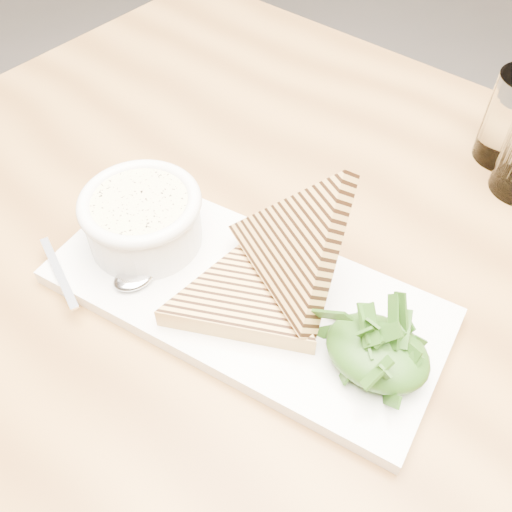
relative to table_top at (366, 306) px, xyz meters
The scene contains 13 objects.
floor 0.75m from the table_top, 165.93° to the left, with size 6.00×6.00×0.00m, color #655E58.
table_top is the anchor object (origin of this frame).
table_leg_bl 0.81m from the table_top, 147.43° to the left, with size 0.06×0.06×0.73m, color olive.
platter 0.13m from the table_top, 142.10° to the right, with size 0.40×0.18×0.02m, color white.
soup_bowl 0.25m from the table_top, 160.54° to the right, with size 0.12×0.12×0.05m, color white.
soup 0.26m from the table_top, 160.54° to the right, with size 0.10×0.10×0.01m, color #F8EAAA.
bowl_rim 0.26m from the table_top, 160.54° to the right, with size 0.13×0.13×0.01m, color white.
sandwich_flat 0.14m from the table_top, 135.02° to the right, with size 0.17×0.17×0.02m, color tan, non-canonical shape.
sandwich_lean 0.12m from the table_top, 146.10° to the right, with size 0.17×0.17×0.10m, color tan, non-canonical shape.
salad_base 0.11m from the table_top, 61.57° to the right, with size 0.09×0.07×0.04m, color black.
arugula_pile 0.11m from the table_top, 61.57° to the right, with size 0.11×0.10×0.05m, color #3C711C, non-canonical shape.
spoon_bowl 0.24m from the table_top, 146.34° to the right, with size 0.03×0.04×0.01m, color silver.
spoon_handle 0.32m from the table_top, 147.90° to the right, with size 0.10×0.01×0.00m, color silver.
Camera 1 is at (0.15, -0.37, 1.24)m, focal length 40.00 mm.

